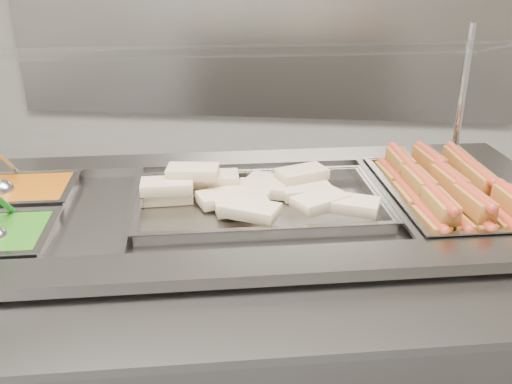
# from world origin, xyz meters

# --- Properties ---
(back_panel) EXTENTS (3.00, 0.04, 1.20)m
(back_panel) POSITION_xyz_m (0.00, 2.45, 1.20)
(back_panel) COLOR gray
(back_panel) RESTS_ON ground
(steam_counter) EXTENTS (2.02, 1.20, 0.90)m
(steam_counter) POSITION_xyz_m (0.13, 0.52, 0.45)
(steam_counter) COLOR slate
(steam_counter) RESTS_ON ground
(tray_rail) EXTENTS (1.82, 0.72, 0.05)m
(tray_rail) POSITION_xyz_m (0.23, 0.02, 0.85)
(tray_rail) COLOR gray
(tray_rail) RESTS_ON steam_counter
(sneeze_guard) EXTENTS (1.68, 0.63, 0.44)m
(sneeze_guard) POSITION_xyz_m (0.08, 0.73, 1.27)
(sneeze_guard) COLOR silver
(sneeze_guard) RESTS_ON steam_counter
(pan_hotdogs) EXTENTS (0.45, 0.61, 0.10)m
(pan_hotdogs) POSITION_xyz_m (0.74, 0.65, 0.86)
(pan_hotdogs) COLOR gray
(pan_hotdogs) RESTS_ON steam_counter
(pan_wraps) EXTENTS (0.75, 0.53, 0.07)m
(pan_wraps) POSITION_xyz_m (0.19, 0.53, 0.87)
(pan_wraps) COLOR gray
(pan_wraps) RESTS_ON steam_counter
(pan_beans) EXTENTS (0.34, 0.30, 0.10)m
(pan_beans) POSITION_xyz_m (-0.54, 0.53, 0.86)
(pan_beans) COLOR gray
(pan_beans) RESTS_ON steam_counter
(hotdogs_in_buns) EXTENTS (0.40, 0.55, 0.12)m
(hotdogs_in_buns) POSITION_xyz_m (0.73, 0.64, 0.91)
(hotdogs_in_buns) COLOR #A66822
(hotdogs_in_buns) RESTS_ON pan_hotdogs
(tortilla_wraps) EXTENTS (0.70, 0.41, 0.09)m
(tortilla_wraps) POSITION_xyz_m (0.15, 0.57, 0.91)
(tortilla_wraps) COLOR tan
(tortilla_wraps) RESTS_ON pan_wraps
(ladle) EXTENTS (0.07, 0.19, 0.16)m
(ladle) POSITION_xyz_m (-0.57, 0.51, 0.91)
(ladle) COLOR silver
(ladle) RESTS_ON pan_beans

